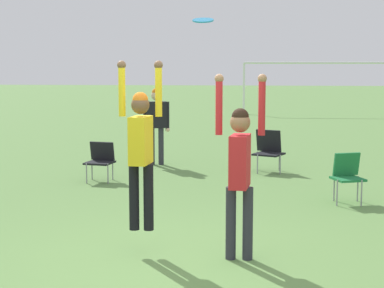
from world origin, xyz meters
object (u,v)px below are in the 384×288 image
(frisbee, at_px, (203,20))
(camping_chair_3, at_px, (269,148))
(person_defending, at_px, (240,162))
(camping_chair_0, at_px, (347,173))
(person_jumping, at_px, (141,142))
(person_spectator_far, at_px, (156,119))
(camping_chair_2, at_px, (101,158))

(frisbee, relative_size, camping_chair_3, 0.28)
(person_defending, relative_size, camping_chair_0, 2.65)
(person_jumping, xyz_separation_m, frisbee, (0.73, 0.01, 1.41))
(camping_chair_3, relative_size, person_spectator_far, 0.51)
(person_jumping, bearing_deg, camping_chair_2, 25.64)
(person_jumping, relative_size, camping_chair_2, 2.69)
(person_jumping, height_order, frisbee, frisbee)
(camping_chair_2, bearing_deg, camping_chair_3, -145.51)
(camping_chair_0, bearing_deg, camping_chair_2, -38.84)
(camping_chair_2, bearing_deg, person_spectator_far, -99.34)
(frisbee, xyz_separation_m, camping_chair_3, (0.92, 6.07, -2.27))
(person_defending, height_order, person_spectator_far, person_defending)
(camping_chair_3, bearing_deg, frisbee, 106.03)
(person_defending, bearing_deg, camping_chair_3, -177.91)
(person_jumping, xyz_separation_m, camping_chair_2, (-1.61, 4.66, -0.91))
(person_defending, height_order, frisbee, frisbee)
(camping_chair_0, relative_size, camping_chair_2, 1.08)
(camping_chair_3, xyz_separation_m, person_spectator_far, (-2.49, 0.67, 0.55))
(person_jumping, bearing_deg, frisbee, -82.57)
(frisbee, height_order, camping_chair_2, frisbee)
(frisbee, distance_m, person_spectator_far, 7.13)
(person_jumping, height_order, camping_chair_0, person_jumping)
(camping_chair_2, distance_m, camping_chair_3, 3.56)
(frisbee, xyz_separation_m, camping_chair_2, (-2.35, 4.65, -2.32))
(camping_chair_0, xyz_separation_m, camping_chair_2, (-4.47, 1.54, -0.05))
(frisbee, bearing_deg, person_spectator_far, 103.10)
(person_defending, bearing_deg, person_spectator_far, -157.22)
(person_jumping, height_order, camping_chair_3, person_jumping)
(camping_chair_0, bearing_deg, person_jumping, 27.69)
(person_spectator_far, bearing_deg, frisbee, -88.67)
(person_defending, height_order, camping_chair_2, person_defending)
(person_jumping, bearing_deg, camping_chair_3, -8.67)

